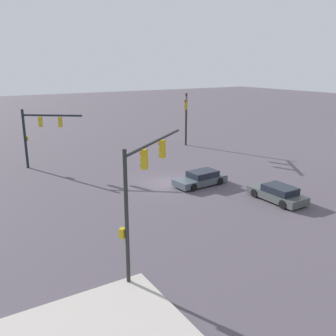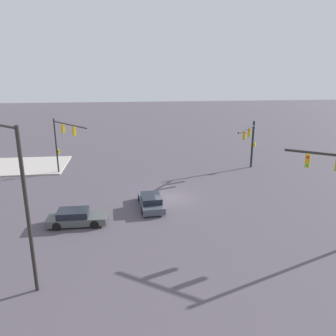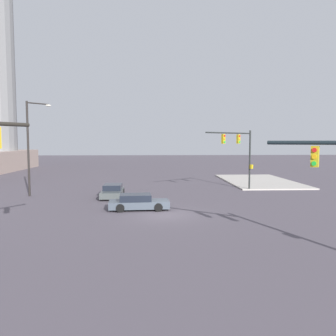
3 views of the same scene
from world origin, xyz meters
The scene contains 6 objects.
ground_plane centered at (0.00, 0.00, 0.00)m, with size 210.06×210.06×0.00m, color #4F4851.
sidewalk_corner centered at (19.46, -13.07, 0.07)m, with size 15.80×8.46×0.15m, color #B4ACA4.
traffic_signal_near_corner centered at (10.72, -8.21, 4.58)m, with size 4.37×5.83×6.43m.
streetlamp_curved_arm centered at (9.03, 12.45, 5.21)m, with size 2.03×1.94×9.06m.
sedan_car_approaching centered at (7.86, 4.58, 0.58)m, with size 4.49×1.97×1.21m.
sedan_car_waiting_far centered at (1.82, 1.96, 0.58)m, with size 2.16×4.69×1.21m.
Camera 3 is at (-24.20, 0.93, 5.27)m, focal length 36.43 mm.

